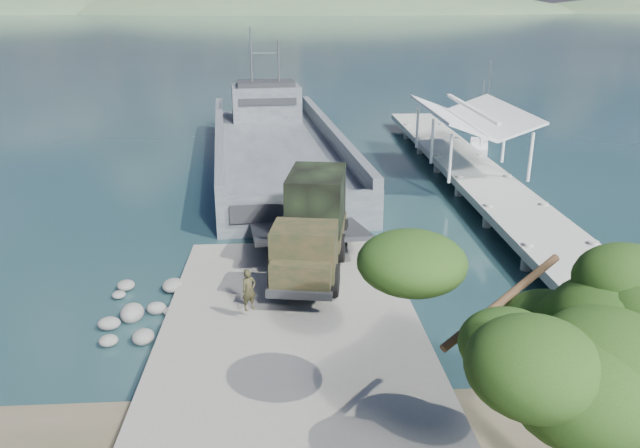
{
  "coord_description": "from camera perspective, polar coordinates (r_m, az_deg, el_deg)",
  "views": [
    {
      "loc": [
        -0.24,
        -22.89,
        12.38
      ],
      "look_at": [
        1.57,
        6.0,
        1.85
      ],
      "focal_mm": 35.0,
      "sensor_mm": 36.0,
      "label": 1
    }
  ],
  "objects": [
    {
      "name": "pier",
      "position": [
        45.02,
        13.71,
        5.56
      ],
      "size": [
        6.4,
        44.0,
        6.1
      ],
      "color": "#A1A399",
      "rests_on": "ground"
    },
    {
      "name": "overhang_tree",
      "position": [
        15.42,
        21.4,
        -7.16
      ],
      "size": [
        7.84,
        7.22,
        7.11
      ],
      "color": "#312113",
      "rests_on": "ground"
    },
    {
      "name": "boat_ramp",
      "position": [
        25.03,
        -2.61,
        -9.02
      ],
      "size": [
        10.0,
        18.0,
        0.5
      ],
      "primitive_type": "cube",
      "color": "gray",
      "rests_on": "ground"
    },
    {
      "name": "sailboat_far",
      "position": [
        67.26,
        14.89,
        9.03
      ],
      "size": [
        3.13,
        5.72,
        6.69
      ],
      "rotation": [
        0.0,
        0.0,
        -0.3
      ],
      "color": "white",
      "rests_on": "ground"
    },
    {
      "name": "sailboat_near",
      "position": [
        55.5,
        14.31,
        6.83
      ],
      "size": [
        2.96,
        5.25,
        6.14
      ],
      "rotation": [
        0.0,
        0.0,
        -0.32
      ],
      "color": "white",
      "rests_on": "ground"
    },
    {
      "name": "soldier",
      "position": [
        24.59,
        -6.48,
        -6.83
      ],
      "size": [
        0.73,
        0.66,
        1.68
      ],
      "primitive_type": "imported",
      "rotation": [
        0.0,
        0.0,
        0.55
      ],
      "color": "black",
      "rests_on": "boat_ramp"
    },
    {
      "name": "shoreline_rocks",
      "position": [
        27.13,
        -16.01,
        -8.01
      ],
      "size": [
        3.2,
        5.6,
        0.9
      ],
      "primitive_type": null,
      "color": "#595957",
      "rests_on": "ground"
    },
    {
      "name": "distant_headlands",
      "position": [
        585.18,
        1.43,
        18.77
      ],
      "size": [
        1000.0,
        240.0,
        48.0
      ],
      "primitive_type": null,
      "color": "#435C3A",
      "rests_on": "ground"
    },
    {
      "name": "military_truck",
      "position": [
        28.78,
        -0.66,
        -0.01
      ],
      "size": [
        4.13,
        9.14,
        4.09
      ],
      "rotation": [
        0.0,
        0.0,
        -0.17
      ],
      "color": "black",
      "rests_on": "boat_ramp"
    },
    {
      "name": "landing_craft",
      "position": [
        48.81,
        -3.96,
        6.32
      ],
      "size": [
        12.02,
        36.87,
        10.78
      ],
      "rotation": [
        0.0,
        0.0,
        0.09
      ],
      "color": "#3E4449",
      "rests_on": "ground"
    },
    {
      "name": "ground",
      "position": [
        26.02,
        -2.65,
        -8.44
      ],
      "size": [
        1400.0,
        1400.0,
        0.0
      ],
      "primitive_type": "plane",
      "color": "#193C3B",
      "rests_on": "ground"
    }
  ]
}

